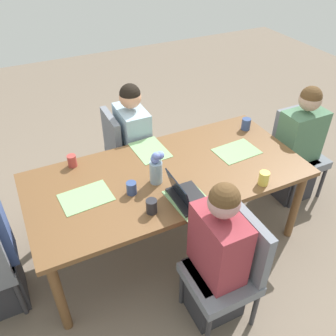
# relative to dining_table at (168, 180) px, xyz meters

# --- Properties ---
(ground_plane) EXTENTS (10.00, 10.00, 0.00)m
(ground_plane) POSITION_rel_dining_table_xyz_m (0.00, 0.00, -0.69)
(ground_plane) COLOR #756656
(dining_table) EXTENTS (2.20, 1.03, 0.76)m
(dining_table) POSITION_rel_dining_table_xyz_m (0.00, 0.00, 0.00)
(dining_table) COLOR brown
(dining_table) RESTS_ON ground_plane
(chair_far_left_near) EXTENTS (0.44, 0.44, 0.90)m
(chair_far_left_near) POSITION_rel_dining_table_xyz_m (-0.07, 0.83, -0.19)
(chair_far_left_near) COLOR slate
(chair_far_left_near) RESTS_ON ground_plane
(person_far_left_near) EXTENTS (0.36, 0.40, 1.19)m
(person_far_left_near) POSITION_rel_dining_table_xyz_m (0.00, 0.77, -0.16)
(person_far_left_near) COLOR #2D2D33
(person_far_left_near) RESTS_ON ground_plane
(chair_near_left_far) EXTENTS (0.44, 0.44, 0.90)m
(chair_near_left_far) POSITION_rel_dining_table_xyz_m (0.08, -0.81, -0.19)
(chair_near_left_far) COLOR slate
(chair_near_left_far) RESTS_ON ground_plane
(person_near_left_far) EXTENTS (0.36, 0.40, 1.19)m
(person_near_left_far) POSITION_rel_dining_table_xyz_m (0.00, -0.75, -0.16)
(person_near_left_far) COLOR #2D2D33
(person_near_left_far) RESTS_ON ground_plane
(chair_head_right_right_near) EXTENTS (0.44, 0.44, 0.90)m
(chair_head_right_right_near) POSITION_rel_dining_table_xyz_m (1.46, 0.11, -0.19)
(chair_head_right_right_near) COLOR slate
(chair_head_right_right_near) RESTS_ON ground_plane
(person_head_right_right_near) EXTENTS (0.40, 0.36, 1.19)m
(person_head_right_right_near) POSITION_rel_dining_table_xyz_m (1.40, 0.03, -0.16)
(person_head_right_right_near) COLOR #2D2D33
(person_head_right_right_near) RESTS_ON ground_plane
(flower_vase) EXTENTS (0.12, 0.10, 0.28)m
(flower_vase) POSITION_rel_dining_table_xyz_m (-0.12, -0.06, 0.21)
(flower_vase) COLOR #8EA8B7
(flower_vase) RESTS_ON dining_table
(placemat_far_left_near) EXTENTS (0.28, 0.37, 0.00)m
(placemat_far_left_near) POSITION_rel_dining_table_xyz_m (0.00, 0.35, 0.07)
(placemat_far_left_near) COLOR #7FAD70
(placemat_far_left_near) RESTS_ON dining_table
(placemat_head_left_left_mid) EXTENTS (0.38, 0.28, 0.00)m
(placemat_head_left_left_mid) POSITION_rel_dining_table_xyz_m (-0.66, -0.00, 0.07)
(placemat_head_left_left_mid) COLOR #7FAD70
(placemat_head_left_left_mid) RESTS_ON dining_table
(placemat_near_left_far) EXTENTS (0.28, 0.38, 0.00)m
(placemat_near_left_far) POSITION_rel_dining_table_xyz_m (0.00, -0.35, 0.07)
(placemat_near_left_far) COLOR #7FAD70
(placemat_near_left_far) RESTS_ON dining_table
(placemat_head_right_right_near) EXTENTS (0.38, 0.28, 0.00)m
(placemat_head_right_right_near) POSITION_rel_dining_table_xyz_m (0.66, 0.02, 0.07)
(placemat_head_right_right_near) COLOR #7FAD70
(placemat_head_right_right_near) RESTS_ON dining_table
(laptop_near_left_far) EXTENTS (0.22, 0.32, 0.21)m
(laptop_near_left_far) POSITION_rel_dining_table_xyz_m (-0.02, -0.34, 0.12)
(laptop_near_left_far) COLOR black
(laptop_near_left_far) RESTS_ON dining_table
(coffee_mug_near_left) EXTENTS (0.08, 0.08, 0.11)m
(coffee_mug_near_left) POSITION_rel_dining_table_xyz_m (0.59, -0.43, 0.12)
(coffee_mug_near_left) COLOR #DBC64C
(coffee_mug_near_left) RESTS_ON dining_table
(coffee_mug_near_right) EXTENTS (0.07, 0.07, 0.10)m
(coffee_mug_near_right) POSITION_rel_dining_table_xyz_m (-0.34, -0.10, 0.12)
(coffee_mug_near_right) COLOR #33477A
(coffee_mug_near_right) RESTS_ON dining_table
(coffee_mug_centre_left) EXTENTS (0.08, 0.08, 0.10)m
(coffee_mug_centre_left) POSITION_rel_dining_table_xyz_m (-0.29, -0.34, 0.12)
(coffee_mug_centre_left) COLOR #232328
(coffee_mug_centre_left) RESTS_ON dining_table
(coffee_mug_centre_right) EXTENTS (0.07, 0.07, 0.10)m
(coffee_mug_centre_right) POSITION_rel_dining_table_xyz_m (-0.65, 0.42, 0.12)
(coffee_mug_centre_right) COLOR #AD3D38
(coffee_mug_centre_right) RESTS_ON dining_table
(coffee_mug_far_left) EXTENTS (0.08, 0.08, 0.11)m
(coffee_mug_far_left) POSITION_rel_dining_table_xyz_m (0.94, 0.29, 0.12)
(coffee_mug_far_left) COLOR #33477A
(coffee_mug_far_left) RESTS_ON dining_table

